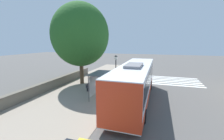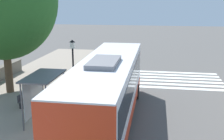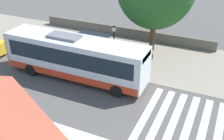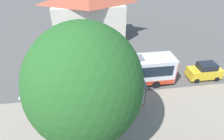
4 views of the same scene
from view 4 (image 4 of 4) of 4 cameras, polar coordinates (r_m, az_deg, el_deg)
name	(u,v)px [view 4 (image 4 of 4)]	position (r m, az deg, el deg)	size (l,w,h in m)	color
ground_plane	(124,93)	(20.38, 3.81, -7.47)	(120.00, 120.00, 0.00)	#514F4C
sidewalk_plaza	(133,124)	(17.33, 6.81, -17.16)	(9.00, 44.00, 0.02)	gray
crosswalk_stripes	(49,74)	(24.70, -19.84, -1.38)	(9.00, 5.25, 0.01)	silver
background_building	(89,13)	(32.75, -7.45, 18.00)	(6.88, 12.71, 9.06)	beige
bus	(123,71)	(20.54, 3.75, -0.37)	(2.75, 12.04, 3.68)	silver
bus_shelter	(132,89)	(17.68, 6.45, -6.17)	(1.59, 2.95, 2.59)	#515459
pedestrian	(80,90)	(19.48, -10.46, -6.30)	(0.34, 0.23, 1.76)	#2D3347
bench	(115,118)	(17.12, 0.89, -15.26)	(0.40, 1.59, 0.88)	#333338
street_lamp_near	(106,82)	(17.90, -2.02, -3.98)	(0.28, 0.28, 4.13)	black
shade_tree	(85,85)	(11.20, -8.77, -4.94)	(7.37, 7.37, 10.53)	brown
parked_car_behind_bus	(205,71)	(24.92, 27.99, -0.38)	(1.92, 4.12, 2.17)	gold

